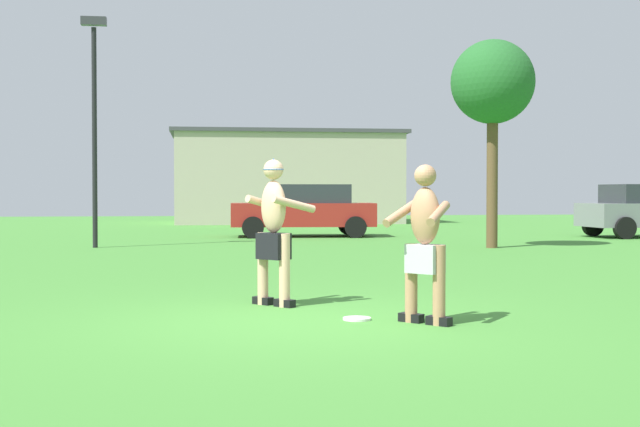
% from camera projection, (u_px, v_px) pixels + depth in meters
% --- Properties ---
extents(ground_plane, '(80.00, 80.00, 0.00)m').
position_uv_depth(ground_plane, '(303.00, 322.00, 8.92)').
color(ground_plane, '#428433').
extents(player_with_cap, '(0.85, 0.76, 1.75)m').
position_uv_depth(player_with_cap, '(274.00, 224.00, 10.18)').
color(player_with_cap, black).
rests_on(player_with_cap, ground_plane).
extents(player_in_gray, '(0.72, 0.81, 1.63)m').
position_uv_depth(player_in_gray, '(425.00, 241.00, 8.77)').
color(player_in_gray, black).
rests_on(player_in_gray, ground_plane).
extents(frisbee, '(0.30, 0.30, 0.03)m').
position_uv_depth(frisbee, '(357.00, 319.00, 9.06)').
color(frisbee, white).
rests_on(frisbee, ground_plane).
extents(car_red_mid_lot, '(4.39, 2.21, 1.58)m').
position_uv_depth(car_red_mid_lot, '(304.00, 209.00, 25.98)').
color(car_red_mid_lot, maroon).
rests_on(car_red_mid_lot, ground_plane).
extents(lamp_post, '(0.60, 0.24, 5.57)m').
position_uv_depth(lamp_post, '(94.00, 106.00, 20.74)').
color(lamp_post, black).
rests_on(lamp_post, ground_plane).
extents(outbuilding_behind_lot, '(10.02, 5.34, 3.99)m').
position_uv_depth(outbuilding_behind_lot, '(286.00, 177.00, 37.90)').
color(outbuilding_behind_lot, '#B2A893').
rests_on(outbuilding_behind_lot, ground_plane).
extents(tree_left_field, '(2.01, 2.01, 5.02)m').
position_uv_depth(tree_left_field, '(493.00, 85.00, 20.66)').
color(tree_left_field, brown).
rests_on(tree_left_field, ground_plane).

